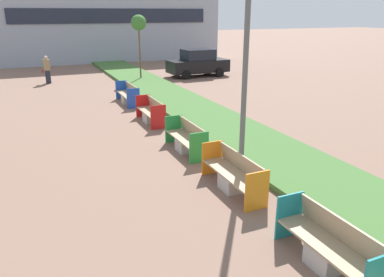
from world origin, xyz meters
name	(u,v)px	position (x,y,z in m)	size (l,w,h in m)	color
planter_grass_strip	(274,155)	(3.20, 12.00, 0.09)	(2.80, 120.00, 0.18)	#426B33
building_backdrop	(108,20)	(4.00, 39.40, 3.62)	(20.15, 5.42, 7.24)	#939EAD
bench_teal_frame	(328,249)	(0.94, 7.24, 0.37)	(0.65, 2.15, 0.94)	#ADA8A0
bench_orange_frame	(234,176)	(0.94, 10.57, 0.37)	(0.65, 2.27, 0.94)	#ADA8A0
bench_green_frame	(186,140)	(0.94, 13.61, 0.37)	(0.65, 2.12, 0.94)	#ADA8A0
bench_red_frame	(151,114)	(0.94, 17.29, 0.37)	(0.65, 2.08, 0.94)	#ADA8A0
bench_blue_frame	(128,96)	(0.94, 21.01, 0.37)	(0.65, 2.31, 0.94)	#ADA8A0
street_lamp_post	(248,15)	(1.55, 11.23, 4.23)	(0.24, 0.44, 7.70)	#56595B
sapling_tree_far	(139,24)	(3.36, 27.03, 3.59)	(0.97, 0.97, 4.15)	brown
pedestrian_walking	(47,70)	(-2.31, 28.39, 0.87)	(0.53, 0.24, 1.72)	#232633
parked_car_distant	(198,63)	(7.53, 27.09, 0.91)	(4.25, 2.00, 1.86)	black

